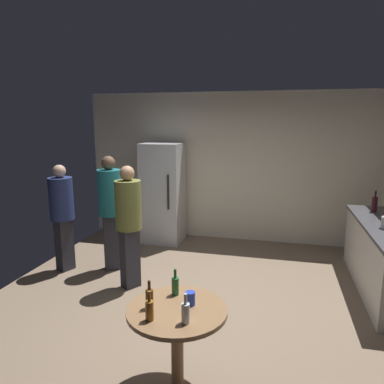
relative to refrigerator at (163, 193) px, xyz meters
name	(u,v)px	position (x,y,z in m)	size (l,w,h in m)	color
ground_plane	(196,309)	(1.13, -2.20, -0.95)	(5.20, 5.20, 0.10)	#7A6651
wall_back	(228,167)	(1.13, 0.43, 0.45)	(5.32, 0.06, 2.70)	silver
refrigerator	(163,193)	(0.00, 0.00, 0.00)	(0.70, 0.68, 1.80)	silver
wine_bottle_on_counter	(375,204)	(3.39, -0.59, 0.12)	(0.08, 0.08, 0.31)	#3F141E
foreground_table	(177,320)	(1.30, -3.58, -0.27)	(0.80, 0.80, 0.73)	olive
beer_bottle_amber	(150,310)	(1.15, -3.79, -0.08)	(0.06, 0.06, 0.23)	#8C5919
beer_bottle_brown	(149,298)	(1.09, -3.63, -0.08)	(0.06, 0.06, 0.23)	#593314
beer_bottle_green	(175,285)	(1.22, -3.37, -0.08)	(0.06, 0.06, 0.23)	#26662D
beer_bottle_clear	(186,312)	(1.42, -3.77, -0.08)	(0.06, 0.06, 0.23)	silver
plastic_cup_blue	(190,298)	(1.39, -3.50, -0.11)	(0.08, 0.08, 0.11)	blue
person_in_olive_shirt	(129,218)	(0.16, -1.91, 0.05)	(0.48, 0.48, 1.63)	#2D2D38
person_in_teal_shirt	(110,204)	(-0.33, -1.43, 0.10)	(0.47, 0.47, 1.70)	#2D2D38
person_in_navy_shirt	(62,210)	(-1.01, -1.62, 0.02)	(0.44, 0.44, 1.58)	#2D2D38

